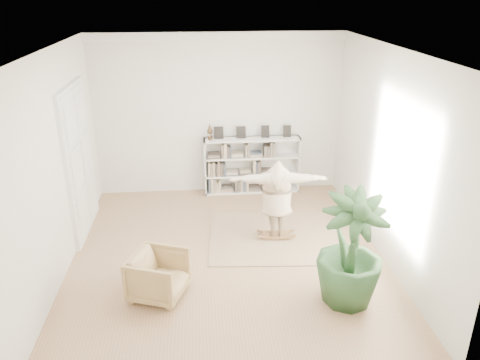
# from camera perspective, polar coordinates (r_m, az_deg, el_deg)

# --- Properties ---
(floor) EXTENTS (6.00, 6.00, 0.00)m
(floor) POSITION_cam_1_polar(r_m,az_deg,el_deg) (8.50, -1.51, -9.27)
(floor) COLOR #906C4A
(floor) RESTS_ON ground
(room_shell) EXTENTS (6.00, 6.00, 6.00)m
(room_shell) POSITION_cam_1_polar(r_m,az_deg,el_deg) (10.19, -2.85, 17.13)
(room_shell) COLOR silver
(room_shell) RESTS_ON floor
(doors) EXTENTS (0.09, 1.78, 2.92)m
(doors) POSITION_cam_1_polar(r_m,az_deg,el_deg) (9.33, -18.97, 2.03)
(doors) COLOR white
(doors) RESTS_ON floor
(bookshelf) EXTENTS (2.20, 0.35, 1.64)m
(bookshelf) POSITION_cam_1_polar(r_m,az_deg,el_deg) (10.80, 1.42, 1.75)
(bookshelf) COLOR silver
(bookshelf) RESTS_ON floor
(armchair) EXTENTS (1.03, 1.01, 0.73)m
(armchair) POSITION_cam_1_polar(r_m,az_deg,el_deg) (7.45, -9.92, -11.39)
(armchair) COLOR tan
(armchair) RESTS_ON floor
(rug) EXTENTS (2.64, 2.18, 0.02)m
(rug) POSITION_cam_1_polar(r_m,az_deg,el_deg) (9.08, 4.36, -6.98)
(rug) COLOR tan
(rug) RESTS_ON floor
(rocker_board) EXTENTS (0.51, 0.33, 0.11)m
(rocker_board) POSITION_cam_1_polar(r_m,az_deg,el_deg) (9.05, 4.37, -6.67)
(rocker_board) COLOR olive
(rocker_board) RESTS_ON rug
(person) EXTENTS (1.88, 0.64, 1.50)m
(person) POSITION_cam_1_polar(r_m,az_deg,el_deg) (8.69, 4.52, -2.01)
(person) COLOR #CBB398
(person) RESTS_ON rocker_board
(houseplant) EXTENTS (1.07, 1.07, 1.79)m
(houseplant) POSITION_cam_1_polar(r_m,az_deg,el_deg) (7.14, 13.35, -8.26)
(houseplant) COLOR #274924
(houseplant) RESTS_ON floor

